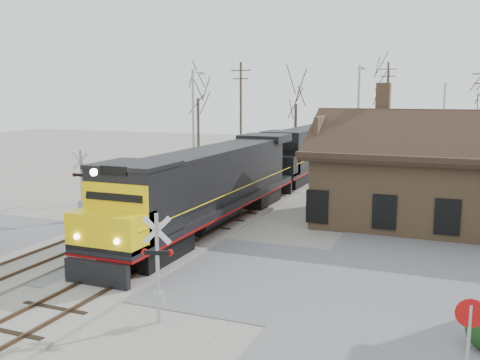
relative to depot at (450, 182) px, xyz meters
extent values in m
plane|color=#A6A196|center=(-11.99, -12.00, -2.41)|extent=(140.00, 140.00, 0.00)
cube|color=slate|center=(-11.99, -12.00, -2.39)|extent=(60.00, 9.00, 0.03)
cube|color=#A6A196|center=(-11.99, 3.00, -2.35)|extent=(3.40, 90.00, 0.12)
cube|color=#473323|center=(-12.71, 3.00, -2.24)|extent=(0.08, 90.00, 0.14)
cube|color=#473323|center=(-11.27, 3.00, -2.24)|extent=(0.08, 90.00, 0.14)
cube|color=#A6A196|center=(-16.49, 3.00, -2.35)|extent=(3.40, 90.00, 0.12)
cube|color=#473323|center=(-17.21, 3.00, -2.24)|extent=(0.08, 90.00, 0.14)
cube|color=#473323|center=(-15.77, 3.00, -2.24)|extent=(0.08, 90.00, 0.14)
cube|color=#896747|center=(0.01, 0.00, -0.41)|extent=(14.00, 8.00, 4.00)
cube|color=black|center=(0.01, 0.00, 1.69)|extent=(15.20, 9.20, 0.30)
cube|color=black|center=(0.01, -2.30, 2.69)|extent=(15.00, 4.71, 2.66)
cube|color=black|center=(0.01, 2.30, 2.69)|extent=(15.00, 4.71, 2.66)
cube|color=#896747|center=(-3.99, 1.50, 4.39)|extent=(0.80, 0.80, 2.20)
cube|color=black|center=(-11.99, -12.07, -1.86)|extent=(2.51, 4.01, 1.00)
cube|color=black|center=(-11.99, 0.97, -1.86)|extent=(2.51, 4.01, 1.00)
cube|color=black|center=(-11.99, -5.55, -1.05)|extent=(3.01, 20.06, 0.35)
cube|color=maroon|center=(-11.99, -5.55, -1.27)|extent=(3.03, 20.06, 0.12)
cube|color=black|center=(-11.99, -4.30, 0.50)|extent=(2.61, 14.55, 2.81)
cube|color=black|center=(-11.99, -12.98, 0.50)|extent=(3.01, 2.81, 2.81)
cube|color=yellow|center=(-11.99, -14.68, -0.35)|extent=(3.01, 1.81, 1.40)
cube|color=black|center=(-11.99, -15.69, -1.86)|extent=(2.81, 0.25, 1.00)
cylinder|color=#FFF2CC|center=(-11.99, -15.61, 2.01)|extent=(0.28, 0.10, 0.28)
cube|color=black|center=(-11.99, 8.49, -1.86)|extent=(2.51, 4.01, 1.00)
cube|color=black|center=(-11.99, 21.53, -1.86)|extent=(2.51, 4.01, 1.00)
cube|color=black|center=(-11.99, 15.01, -1.05)|extent=(3.01, 20.06, 0.35)
cube|color=maroon|center=(-11.99, 15.01, -1.27)|extent=(3.03, 20.06, 0.12)
cube|color=black|center=(-11.99, 16.27, 0.50)|extent=(2.61, 14.55, 2.81)
cube|color=black|center=(-11.99, 7.59, 0.50)|extent=(3.01, 2.81, 2.81)
cube|color=black|center=(-11.99, 5.88, -0.35)|extent=(3.01, 1.81, 1.40)
cube|color=black|center=(-11.99, 4.88, -1.86)|extent=(2.81, 0.25, 1.00)
cylinder|color=#A5A8AD|center=(-8.27, -17.46, -0.62)|extent=(0.13, 0.13, 3.57)
cube|color=silver|center=(-8.27, -17.46, 0.63)|extent=(0.90, 0.32, 0.93)
cube|color=silver|center=(-8.27, -17.46, 0.63)|extent=(0.90, 0.32, 0.93)
cube|color=black|center=(-8.27, -17.46, -0.08)|extent=(0.81, 0.39, 0.13)
cylinder|color=#B20C0C|center=(-8.66, -17.58, -0.08)|extent=(0.23, 0.14, 0.21)
cylinder|color=#B20C0C|center=(-7.89, -17.34, -0.08)|extent=(0.23, 0.14, 0.21)
cube|color=#A5A8AD|center=(-8.27, -17.46, -1.60)|extent=(0.36, 0.27, 0.45)
cylinder|color=#A5A8AD|center=(-19.54, -6.96, -0.36)|extent=(0.14, 0.14, 4.10)
cube|color=silver|center=(-19.54, -6.96, 1.08)|extent=(1.07, 0.15, 1.07)
cube|color=silver|center=(-19.54, -6.96, 1.08)|extent=(1.07, 0.15, 1.07)
cube|color=black|center=(-19.54, -6.96, 0.26)|extent=(0.93, 0.24, 0.15)
cylinder|color=#B20C0C|center=(-19.08, -6.91, 0.26)|extent=(0.25, 0.10, 0.25)
cylinder|color=#B20C0C|center=(-20.00, -7.01, 0.26)|extent=(0.25, 0.10, 0.25)
cube|color=#A5A8AD|center=(-19.54, -6.96, -1.48)|extent=(0.41, 0.31, 0.51)
cylinder|color=#A5A8AD|center=(0.78, -18.20, -1.27)|extent=(0.08, 0.08, 2.27)
cylinder|color=#B20C0C|center=(0.78, -18.20, -0.34)|extent=(0.72, 0.16, 0.72)
cylinder|color=#A5A8AD|center=(-17.61, 3.31, 2.07)|extent=(0.18, 0.18, 8.95)
cylinder|color=#A5A8AD|center=(-17.61, 4.21, 6.44)|extent=(0.12, 1.80, 0.12)
cube|color=#A5A8AD|center=(-17.61, 5.01, 6.34)|extent=(0.25, 0.50, 0.12)
cylinder|color=#A5A8AD|center=(-6.96, 10.24, 2.30)|extent=(0.18, 0.18, 9.42)
cylinder|color=#A5A8AD|center=(-6.96, 11.14, 6.91)|extent=(0.12, 1.80, 0.12)
cube|color=#A5A8AD|center=(-6.96, 11.94, 6.81)|extent=(0.25, 0.50, 0.12)
cylinder|color=#A5A8AD|center=(-1.18, 25.15, 1.78)|extent=(0.18, 0.18, 8.37)
cylinder|color=#A5A8AD|center=(-1.18, 26.05, 5.86)|extent=(0.12, 1.80, 0.12)
cube|color=#A5A8AD|center=(-1.18, 26.85, 5.76)|extent=(0.25, 0.50, 0.12)
cylinder|color=#382D23|center=(-19.76, 17.80, 2.76)|extent=(0.24, 0.24, 10.33)
cube|color=#382D23|center=(-19.76, 17.80, 7.12)|extent=(2.00, 0.10, 0.10)
cube|color=#382D23|center=(-19.76, 17.80, 6.32)|extent=(1.60, 0.10, 0.10)
cylinder|color=#382D23|center=(-7.54, 32.48, 3.02)|extent=(0.24, 0.24, 10.86)
cube|color=#382D23|center=(-7.54, 32.48, 7.65)|extent=(2.00, 0.10, 0.10)
cube|color=#382D23|center=(-7.54, 32.48, 6.85)|extent=(1.60, 0.10, 0.10)
cylinder|color=#382D23|center=(-25.94, 20.74, 1.00)|extent=(0.32, 0.32, 6.82)
cylinder|color=#382D23|center=(-15.69, 23.16, 0.71)|extent=(0.32, 0.32, 6.22)
cylinder|color=#382D23|center=(-8.39, 34.16, 1.57)|extent=(0.32, 0.32, 7.95)
camera|label=1|loc=(0.24, -31.44, 4.82)|focal=40.00mm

